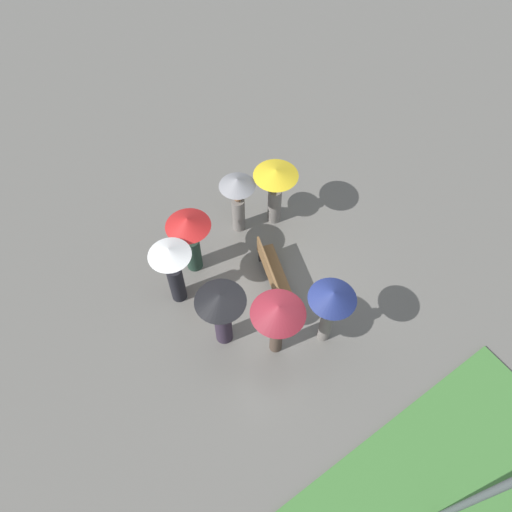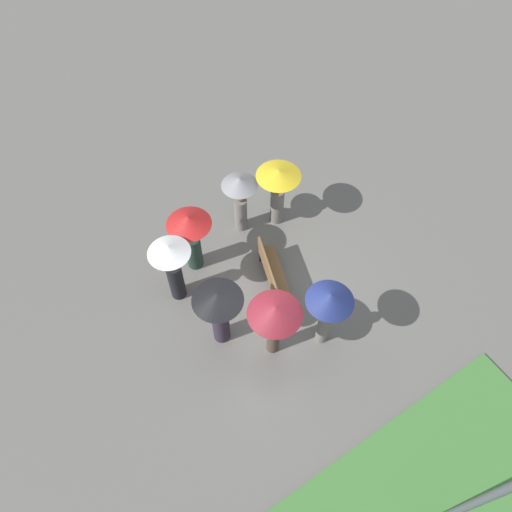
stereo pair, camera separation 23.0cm
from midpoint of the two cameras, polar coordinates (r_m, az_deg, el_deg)
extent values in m
plane|color=#66635E|center=(11.93, 1.83, -7.21)|extent=(90.00, 90.00, 0.00)
cube|color=brown|center=(12.06, 2.76, -2.14)|extent=(1.78, 0.94, 0.05)
cube|color=brown|center=(11.82, 1.97, -1.68)|extent=(1.67, 0.59, 0.45)
cube|color=#232326|center=(11.89, 3.78, -5.75)|extent=(0.19, 0.38, 0.40)
cube|color=#232326|center=(12.65, 1.73, 0.15)|extent=(0.19, 0.38, 0.40)
cylinder|color=#474C51|center=(9.12, 23.45, -24.90)|extent=(0.12, 0.12, 4.32)
cylinder|color=#47382D|center=(11.13, 2.59, -9.27)|extent=(0.38, 0.38, 1.07)
sphere|color=#997051|center=(10.56, 2.72, -7.79)|extent=(0.21, 0.21, 0.21)
cylinder|color=#4C4C4F|center=(10.31, 2.78, -7.08)|extent=(0.02, 0.02, 0.35)
cone|color=maroon|center=(10.03, 2.85, -6.25)|extent=(1.15, 1.15, 0.28)
cylinder|color=slate|center=(13.02, -1.25, 4.84)|extent=(0.42, 0.42, 1.07)
sphere|color=brown|center=(12.54, -1.31, 6.68)|extent=(0.20, 0.20, 0.20)
cylinder|color=#4C4C4F|center=(12.34, -1.33, 7.52)|extent=(0.02, 0.02, 0.35)
cone|color=gray|center=(12.12, -1.36, 8.46)|extent=(0.90, 0.90, 0.24)
cylinder|color=slate|center=(13.17, 2.91, 5.77)|extent=(0.48, 0.48, 1.14)
sphere|color=brown|center=(12.67, 3.04, 7.73)|extent=(0.20, 0.20, 0.20)
cylinder|color=#4C4C4F|center=(12.47, 3.09, 8.58)|extent=(0.02, 0.02, 0.35)
cone|color=gold|center=(12.28, 3.15, 9.43)|extent=(1.12, 1.12, 0.18)
cylinder|color=#1E3328|center=(12.38, -6.59, 0.51)|extent=(0.40, 0.40, 1.06)
sphere|color=#997051|center=(11.87, -6.88, 2.28)|extent=(0.22, 0.22, 0.22)
cylinder|color=#4C4C4F|center=(11.64, -7.02, 3.11)|extent=(0.02, 0.02, 0.35)
cone|color=red|center=(11.41, -7.17, 4.05)|extent=(1.06, 1.06, 0.26)
cylinder|color=#2D2333|center=(11.25, -3.45, -7.82)|extent=(0.48, 0.48, 1.12)
sphere|color=beige|center=(10.67, -3.63, -6.23)|extent=(0.19, 0.19, 0.19)
cylinder|color=#4C4C4F|center=(10.43, -3.70, -5.52)|extent=(0.02, 0.02, 0.35)
cone|color=black|center=(10.17, -3.80, -4.69)|extent=(1.09, 1.09, 0.25)
cylinder|color=slate|center=(11.29, 8.31, -7.93)|extent=(0.39, 0.39, 1.19)
sphere|color=tan|center=(10.69, 8.75, -6.27)|extent=(0.19, 0.19, 0.19)
cylinder|color=#4C4C4F|center=(10.45, 8.94, -5.56)|extent=(0.02, 0.02, 0.35)
cone|color=navy|center=(10.19, 9.15, -4.74)|extent=(1.01, 1.01, 0.25)
cylinder|color=black|center=(11.89, -8.56, -2.83)|extent=(0.50, 0.50, 1.18)
sphere|color=brown|center=(11.31, -8.99, -0.96)|extent=(0.22, 0.22, 0.22)
cylinder|color=#4C4C4F|center=(11.07, -9.18, -0.14)|extent=(0.02, 0.02, 0.35)
cone|color=white|center=(10.84, -9.38, 0.72)|extent=(0.96, 0.96, 0.23)
camera|label=1|loc=(0.12, -89.44, 0.81)|focal=35.00mm
camera|label=2|loc=(0.12, 90.56, -0.81)|focal=35.00mm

